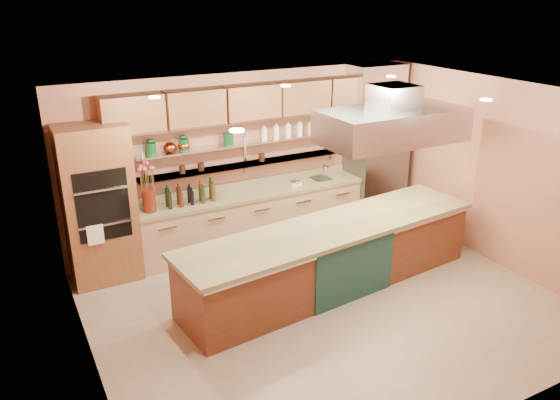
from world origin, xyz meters
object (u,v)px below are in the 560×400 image
flower_vase (149,201)px  kitchen_scale (295,182)px  island (332,256)px  green_canister (229,139)px  copper_kettle (170,147)px  refrigerator (375,165)px

flower_vase → kitchen_scale: 2.47m
island → flower_vase: (-2.09, 1.73, 0.63)m
kitchen_scale → green_canister: 1.38m
kitchen_scale → copper_kettle: size_ratio=0.89×
flower_vase → green_canister: (1.38, 0.22, 0.71)m
island → green_canister: green_canister is taller
refrigerator → island: bearing=-139.6°
flower_vase → green_canister: bearing=9.1°
flower_vase → green_canister: green_canister is taller
island → copper_kettle: (-1.65, 1.95, 1.33)m
refrigerator → kitchen_scale: size_ratio=11.88×
green_canister → island: bearing=-70.1°
island → copper_kettle: bearing=124.2°
copper_kettle → refrigerator: bearing=-3.6°
refrigerator → island: (-2.02, -1.72, -0.58)m
kitchen_scale → green_canister: (-1.08, 0.22, 0.83)m
flower_vase → copper_kettle: (0.43, 0.22, 0.69)m
island → kitchen_scale: 1.84m
island → flower_vase: bearing=134.3°
flower_vase → copper_kettle: bearing=26.9°
green_canister → kitchen_scale: bearing=-11.5°
refrigerator → green_canister: bearing=175.2°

